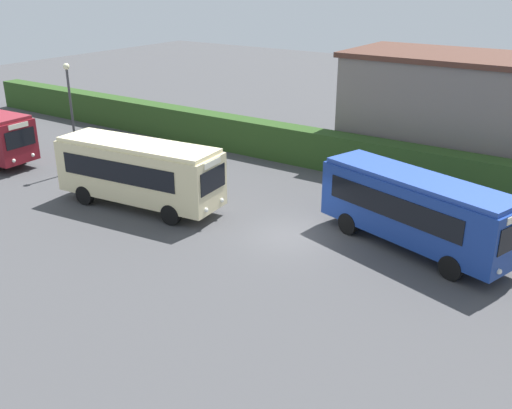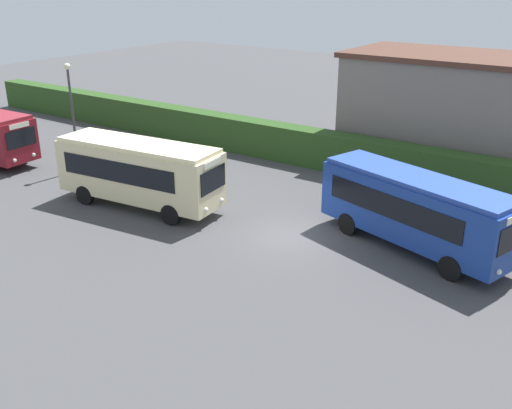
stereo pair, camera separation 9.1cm
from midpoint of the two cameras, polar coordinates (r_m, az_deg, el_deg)
The scene contains 9 objects.
ground_plane at distance 26.27m, azimuth 3.33°, elevation -3.05°, with size 113.70×113.70×0.00m, color #424244.
bus_cream at distance 29.36m, azimuth -11.25°, elevation 3.29°, with size 8.92×3.40×3.32m.
bus_blue at distance 25.22m, azimuth 15.37°, elevation -0.33°, with size 8.93×4.73×3.23m.
person_left at distance 43.32m, azimuth -21.83°, elevation 6.73°, with size 0.52×0.40×1.69m.
person_center at distance 32.32m, azimuth -5.34°, elevation 3.47°, with size 0.50×0.33×1.72m.
hedge_row at distance 33.83m, azimuth 11.88°, elevation 4.29°, with size 68.85×1.39×2.21m, color #29481D.
depot_building at distance 36.44m, azimuth 19.43°, elevation 8.45°, with size 13.25×6.95×6.69m.
traffic_cone at distance 36.24m, azimuth -9.09°, elevation 4.34°, with size 0.36×0.36×0.60m, color orange.
lamppost at distance 35.33m, azimuth -17.49°, elevation 9.14°, with size 0.36×0.36×6.30m.
Camera 2 is at (12.37, -20.37, 11.05)m, focal length 40.92 mm.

